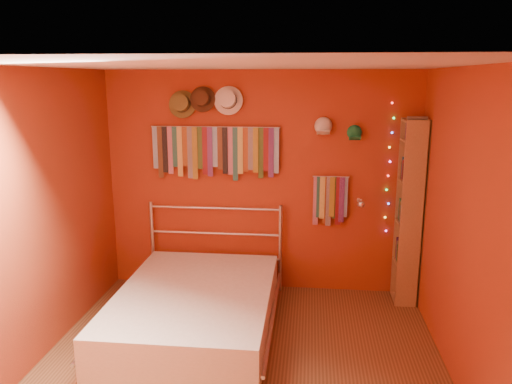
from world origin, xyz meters
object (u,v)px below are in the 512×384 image
(tie_rack, at_px, (215,150))
(bed, at_px, (195,309))
(bookshelf, at_px, (413,212))
(reading_lamp, at_px, (361,203))

(tie_rack, bearing_deg, bed, -90.32)
(bookshelf, distance_m, bed, 2.49)
(tie_rack, distance_m, bookshelf, 2.25)
(tie_rack, bearing_deg, reading_lamp, -6.74)
(bed, bearing_deg, tie_rack, 89.59)
(tie_rack, relative_size, reading_lamp, 4.36)
(bed, bearing_deg, bookshelf, 23.40)
(tie_rack, distance_m, reading_lamp, 1.70)
(reading_lamp, relative_size, bookshelf, 0.17)
(tie_rack, distance_m, bed, 1.77)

